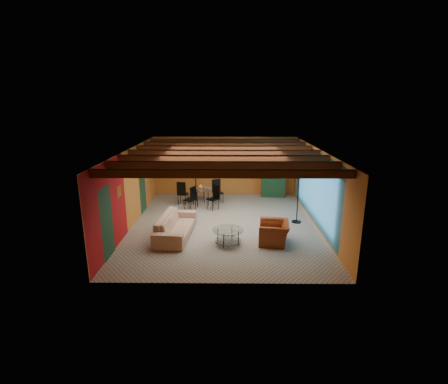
{
  "coord_description": "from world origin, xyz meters",
  "views": [
    {
      "loc": [
        0.12,
        -11.25,
        4.32
      ],
      "look_at": [
        0.0,
        0.2,
        1.15
      ],
      "focal_mm": 26.79,
      "sensor_mm": 36.0,
      "label": 1
    }
  ],
  "objects_px": {
    "armoire": "(273,177)",
    "vase": "(200,180)",
    "sofa": "(176,225)",
    "potted_plant": "(274,151)",
    "coffee_table": "(228,237)",
    "armchair": "(274,232)",
    "floor_lamp": "(298,194)",
    "dining_table": "(201,193)"
  },
  "relations": [
    {
      "from": "sofa",
      "to": "vase",
      "type": "xyz_separation_m",
      "value": [
        0.55,
        3.32,
        0.75
      ]
    },
    {
      "from": "coffee_table",
      "to": "floor_lamp",
      "type": "height_order",
      "value": "floor_lamp"
    },
    {
      "from": "sofa",
      "to": "potted_plant",
      "type": "bearing_deg",
      "value": -33.52
    },
    {
      "from": "armoire",
      "to": "potted_plant",
      "type": "distance_m",
      "value": 1.17
    },
    {
      "from": "coffee_table",
      "to": "vase",
      "type": "relative_size",
      "value": 5.47
    },
    {
      "from": "armchair",
      "to": "floor_lamp",
      "type": "xyz_separation_m",
      "value": [
        1.08,
        1.82,
        0.72
      ]
    },
    {
      "from": "potted_plant",
      "to": "dining_table",
      "type": "bearing_deg",
      "value": -156.05
    },
    {
      "from": "sofa",
      "to": "potted_plant",
      "type": "relative_size",
      "value": 4.6
    },
    {
      "from": "sofa",
      "to": "floor_lamp",
      "type": "distance_m",
      "value": 4.46
    },
    {
      "from": "sofa",
      "to": "floor_lamp",
      "type": "relative_size",
      "value": 1.15
    },
    {
      "from": "sofa",
      "to": "coffee_table",
      "type": "bearing_deg",
      "value": -105.96
    },
    {
      "from": "vase",
      "to": "potted_plant",
      "type": "bearing_deg",
      "value": 23.95
    },
    {
      "from": "armchair",
      "to": "coffee_table",
      "type": "bearing_deg",
      "value": -77.34
    },
    {
      "from": "armchair",
      "to": "armoire",
      "type": "distance_m",
      "value": 5.33
    },
    {
      "from": "coffee_table",
      "to": "vase",
      "type": "xyz_separation_m",
      "value": [
        -1.15,
        3.97,
        0.86
      ]
    },
    {
      "from": "armchair",
      "to": "sofa",
      "type": "bearing_deg",
      "value": -91.84
    },
    {
      "from": "dining_table",
      "to": "vase",
      "type": "xyz_separation_m",
      "value": [
        -0.0,
        0.0,
        0.6
      ]
    },
    {
      "from": "coffee_table",
      "to": "dining_table",
      "type": "distance_m",
      "value": 4.14
    },
    {
      "from": "sofa",
      "to": "armoire",
      "type": "xyz_separation_m",
      "value": [
        3.76,
        4.74,
        0.56
      ]
    },
    {
      "from": "potted_plant",
      "to": "vase",
      "type": "distance_m",
      "value": 3.64
    },
    {
      "from": "armchair",
      "to": "vase",
      "type": "xyz_separation_m",
      "value": [
        -2.58,
        3.84,
        0.77
      ]
    },
    {
      "from": "coffee_table",
      "to": "vase",
      "type": "bearing_deg",
      "value": 106.13
    },
    {
      "from": "armoire",
      "to": "vase",
      "type": "xyz_separation_m",
      "value": [
        -3.21,
        -1.42,
        0.2
      ]
    },
    {
      "from": "sofa",
      "to": "potted_plant",
      "type": "height_order",
      "value": "potted_plant"
    },
    {
      "from": "armoire",
      "to": "floor_lamp",
      "type": "bearing_deg",
      "value": -77.37
    },
    {
      "from": "sofa",
      "to": "coffee_table",
      "type": "distance_m",
      "value": 1.82
    },
    {
      "from": "dining_table",
      "to": "potted_plant",
      "type": "bearing_deg",
      "value": 23.95
    },
    {
      "from": "dining_table",
      "to": "vase",
      "type": "bearing_deg",
      "value": 180.0
    },
    {
      "from": "floor_lamp",
      "to": "armoire",
      "type": "bearing_deg",
      "value": 97.44
    },
    {
      "from": "armchair",
      "to": "dining_table",
      "type": "bearing_deg",
      "value": -138.54
    },
    {
      "from": "armchair",
      "to": "potted_plant",
      "type": "bearing_deg",
      "value": -179.2
    },
    {
      "from": "sofa",
      "to": "dining_table",
      "type": "relative_size",
      "value": 1.24
    },
    {
      "from": "coffee_table",
      "to": "potted_plant",
      "type": "height_order",
      "value": "potted_plant"
    },
    {
      "from": "dining_table",
      "to": "sofa",
      "type": "bearing_deg",
      "value": -99.47
    },
    {
      "from": "floor_lamp",
      "to": "vase",
      "type": "xyz_separation_m",
      "value": [
        -3.66,
        2.02,
        0.05
      ]
    },
    {
      "from": "coffee_table",
      "to": "dining_table",
      "type": "bearing_deg",
      "value": 106.13
    },
    {
      "from": "sofa",
      "to": "armchair",
      "type": "bearing_deg",
      "value": -94.57
    },
    {
      "from": "dining_table",
      "to": "armoire",
      "type": "bearing_deg",
      "value": 23.95
    },
    {
      "from": "vase",
      "to": "dining_table",
      "type": "bearing_deg",
      "value": 0.0
    },
    {
      "from": "coffee_table",
      "to": "armoire",
      "type": "bearing_deg",
      "value": 69.11
    },
    {
      "from": "sofa",
      "to": "armchair",
      "type": "distance_m",
      "value": 3.17
    },
    {
      "from": "coffee_table",
      "to": "armoire",
      "type": "relative_size",
      "value": 0.53
    }
  ]
}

